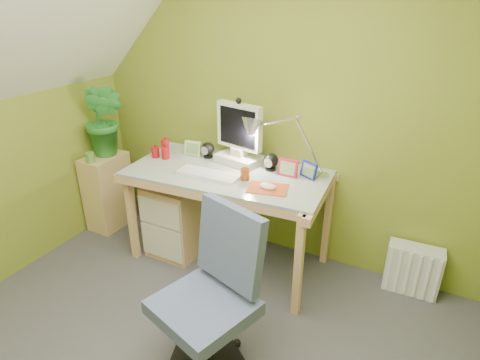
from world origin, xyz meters
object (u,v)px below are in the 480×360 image
at_px(desk, 229,217).
at_px(radiator, 413,269).
at_px(potted_plant, 105,120).
at_px(side_ledge, 108,191).
at_px(monitor, 239,132).
at_px(task_chair, 203,305).
at_px(desk_lamp, 297,131).

distance_m(desk, radiator, 1.39).
height_order(desk, potted_plant, potted_plant).
relative_size(desk, side_ledge, 2.14).
relative_size(desk, radiator, 3.97).
bearing_deg(radiator, side_ledge, -175.68).
height_order(monitor, potted_plant, potted_plant).
bearing_deg(task_chair, radiator, 70.74).
bearing_deg(monitor, desk_lamp, 10.32).
distance_m(monitor, task_chair, 1.36).
relative_size(monitor, side_ledge, 0.71).
distance_m(desk_lamp, task_chair, 1.33).
bearing_deg(potted_plant, desk_lamp, 5.51).
height_order(desk_lamp, potted_plant, desk_lamp).
distance_m(desk_lamp, potted_plant, 1.66).
distance_m(potted_plant, task_chair, 1.96).
relative_size(potted_plant, radiator, 1.72).
bearing_deg(monitor, side_ledge, -160.05).
bearing_deg(desk, potted_plant, 175.05).
bearing_deg(side_ledge, monitor, 9.63).
height_order(monitor, task_chair, monitor).
bearing_deg(radiator, desk, -170.95).
bearing_deg(desk_lamp, side_ledge, -162.30).
xyz_separation_m(monitor, potted_plant, (-1.20, -0.16, -0.03)).
bearing_deg(potted_plant, monitor, 7.56).
xyz_separation_m(potted_plant, radiator, (2.54, 0.25, -0.81)).
height_order(desk_lamp, radiator, desk_lamp).
height_order(desk, radiator, desk).
distance_m(desk_lamp, radiator, 1.29).
relative_size(desk_lamp, potted_plant, 1.02).
bearing_deg(monitor, task_chair, -60.86).
xyz_separation_m(monitor, task_chair, (0.40, -1.18, -0.54)).
relative_size(monitor, potted_plant, 0.77).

